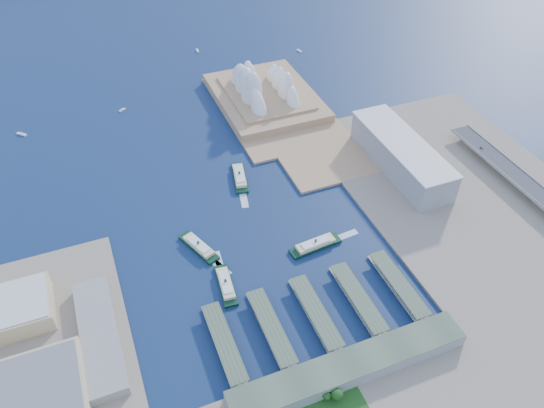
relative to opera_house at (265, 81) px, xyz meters
name	(u,v)px	position (x,y,z in m)	size (l,w,h in m)	color
ground	(269,262)	(-105.00, -280.00, -32.00)	(3000.00, 3000.00, 0.00)	#0D193F
east_land	(504,230)	(135.00, -330.00, -30.50)	(240.00, 500.00, 3.00)	gray
peninsula	(273,108)	(2.50, -20.00, -30.50)	(135.00, 220.00, 3.00)	tan
opera_house	(265,81)	(0.00, 0.00, 0.00)	(134.00, 180.00, 58.00)	white
toaster_building	(401,155)	(90.00, -200.00, -11.50)	(45.00, 155.00, 35.00)	gray
ferry_wharves	(316,313)	(-91.00, -355.00, -27.35)	(184.00, 90.00, 9.30)	#465540
terminal_building	(350,367)	(-90.00, -415.00, -23.00)	(200.00, 28.00, 12.00)	gray
ferry_a	(198,245)	(-163.63, -237.09, -27.17)	(12.99, 51.04, 9.65)	black
ferry_b	(239,175)	(-89.62, -147.82, -26.86)	(13.83, 54.33, 10.27)	black
ferry_c	(226,283)	(-153.64, -293.19, -27.28)	(12.71, 49.91, 9.44)	black
ferry_d	(315,243)	(-54.95, -278.21, -26.91)	(13.69, 53.78, 10.17)	black
boat_a	(22,134)	(-319.03, 40.52, -30.66)	(3.47, 13.88, 2.68)	white
boat_b	(122,110)	(-189.34, 51.39, -30.73)	(3.30, 9.42, 2.54)	white
boat_c	(299,51)	(107.64, 126.33, -30.80)	(3.10, 10.63, 2.39)	white
boat_e	(197,50)	(-45.15, 187.58, -30.65)	(3.49, 10.98, 2.70)	white
car_c	(481,148)	(191.00, -217.74, -16.49)	(1.86, 4.57, 1.33)	slate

